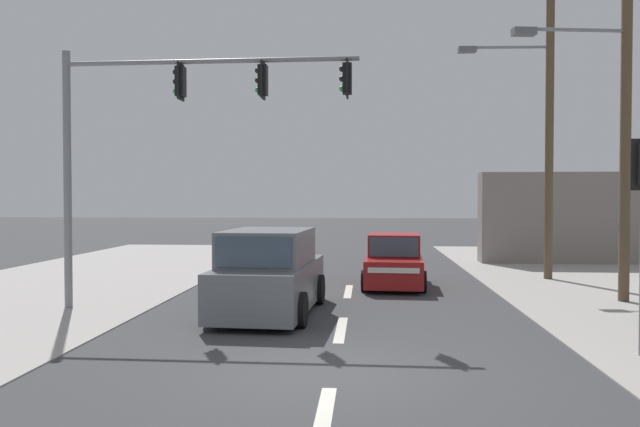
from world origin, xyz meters
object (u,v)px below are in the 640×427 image
Objects in this scene: utility_pole_midground_right at (621,100)px; hatchback_kerbside_parked at (394,262)px; utility_pole_background_right at (545,107)px; suv_oncoming_mid at (270,275)px; traffic_signal_mast at (166,121)px.

utility_pole_midground_right reaches higher than hatchback_kerbside_parked.
suv_oncoming_mid is at bearing -140.13° from utility_pole_background_right.
traffic_signal_mast is (-10.83, -1.94, -0.67)m from utility_pole_midground_right.
traffic_signal_mast is (-10.22, -6.23, -1.12)m from utility_pole_background_right.
utility_pole_midground_right is 2.51× the size of hatchback_kerbside_parked.
utility_pole_background_right is 7.04m from hatchback_kerbside_parked.
utility_pole_midground_right is 4.36m from utility_pole_background_right.
utility_pole_background_right is at bearing 98.17° from utility_pole_midground_right.
utility_pole_midground_right is at bearing 10.14° from traffic_signal_mast.
hatchback_kerbside_parked is (2.96, 4.66, -0.18)m from suv_oncoming_mid.
traffic_signal_mast is 4.24m from suv_oncoming_mid.
utility_pole_midground_right is at bearing 14.80° from suv_oncoming_mid.
suv_oncoming_mid is at bearing -6.67° from traffic_signal_mast.
utility_pole_midground_right reaches higher than suv_oncoming_mid.
utility_pole_background_right is 11.14m from suv_oncoming_mid.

